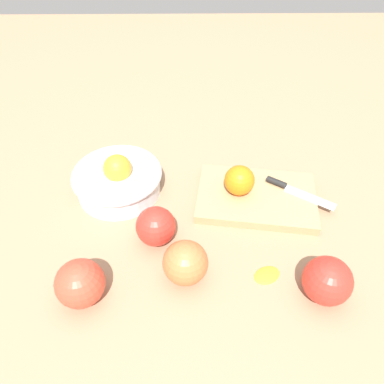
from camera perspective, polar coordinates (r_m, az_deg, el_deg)
The scene contains 10 objects.
ground_plane at distance 0.80m, azimuth -0.98°, elevation -3.04°, with size 2.40×2.40×0.00m, color #997556.
bowl at distance 0.83m, azimuth -11.22°, elevation 1.94°, with size 0.19×0.19×0.10m.
cutting_board at distance 0.82m, azimuth 9.77°, elevation -0.81°, with size 0.25×0.17×0.02m, color tan.
orange_on_board at distance 0.80m, azimuth 7.24°, elevation 1.77°, with size 0.06×0.06×0.06m, color orange.
knife at distance 0.84m, azimuth 14.77°, elevation 0.49°, with size 0.14×0.10×0.01m.
apple_front_right at distance 0.68m, azimuth 19.90°, elevation -12.59°, with size 0.08×0.08×0.08m, color red.
apple_front_left at distance 0.72m, azimuth -5.53°, elevation -5.22°, with size 0.08×0.08×0.08m, color red.
apple_front_center at distance 0.66m, azimuth -0.69°, elevation -10.71°, with size 0.08×0.08×0.08m, color #CC6638.
apple_front_left_2 at distance 0.67m, azimuth -16.69°, elevation -13.19°, with size 0.08×0.08×0.08m, color #D6422D.
citrus_peel at distance 0.71m, azimuth 11.37°, elevation -12.16°, with size 0.05×0.04×0.01m, color orange.
Camera 1 is at (0.01, -0.54, 0.58)m, focal length 35.00 mm.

